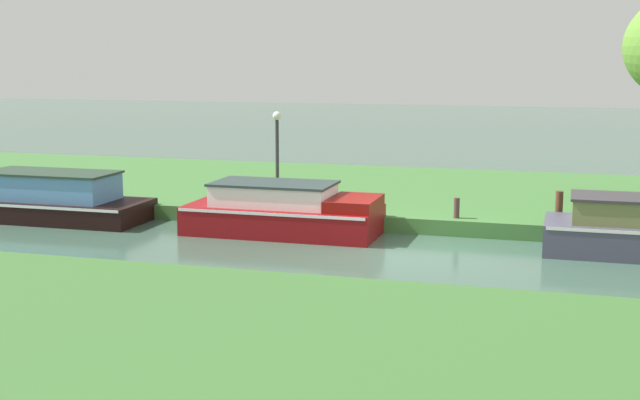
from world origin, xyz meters
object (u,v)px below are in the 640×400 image
(lamp_post, at_px, (277,143))
(mooring_post_near, at_px, (559,207))
(mooring_post_far, at_px, (457,208))
(black_narrowboat, at_px, (54,200))
(maroon_cruiser, at_px, (284,212))

(lamp_post, distance_m, mooring_post_near, 7.85)
(lamp_post, distance_m, mooring_post_far, 5.51)
(black_narrowboat, distance_m, lamp_post, 6.24)
(lamp_post, bearing_deg, mooring_post_near, -9.78)
(black_narrowboat, xyz_separation_m, maroon_cruiser, (6.57, 0.00, 0.00))
(lamp_post, relative_size, mooring_post_far, 4.87)
(black_narrowboat, distance_m, mooring_post_far, 10.77)
(maroon_cruiser, xyz_separation_m, lamp_post, (-1.06, 2.53, 1.44))
(lamp_post, height_order, mooring_post_far, lamp_post)
(black_narrowboat, height_order, lamp_post, lamp_post)
(maroon_cruiser, relative_size, mooring_post_far, 9.43)
(black_narrowboat, bearing_deg, mooring_post_far, 6.48)
(mooring_post_near, bearing_deg, black_narrowboat, -174.72)
(maroon_cruiser, height_order, mooring_post_near, maroon_cruiser)
(maroon_cruiser, bearing_deg, black_narrowboat, -180.00)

